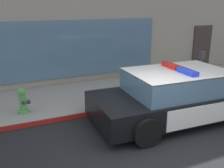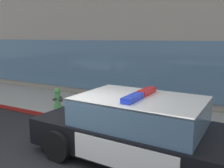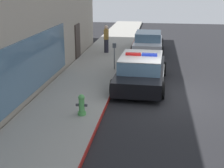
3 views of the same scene
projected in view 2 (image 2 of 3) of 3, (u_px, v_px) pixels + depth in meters
name	position (u px, v px, depth m)	size (l,w,h in m)	color
ground	(58.00, 166.00, 5.05)	(48.00, 48.00, 0.00)	black
sidewalk	(131.00, 115.00, 8.16)	(48.00, 2.82, 0.15)	gray
curb_red_paint	(110.00, 128.00, 6.94)	(28.80, 0.04, 0.14)	maroon
storefront_building	(155.00, 14.00, 12.85)	(23.21, 8.37, 7.66)	gray
police_cruiser	(145.00, 130.00, 5.17)	(5.07, 2.30, 1.49)	black
fire_hydrant	(58.00, 98.00, 8.59)	(0.34, 0.39, 0.73)	#4C994C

